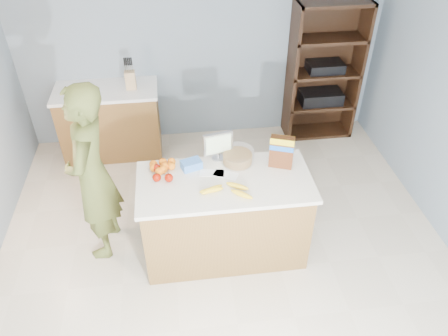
{
  "coord_description": "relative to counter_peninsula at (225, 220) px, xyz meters",
  "views": [
    {
      "loc": [
        -0.39,
        -2.66,
        3.35
      ],
      "look_at": [
        0.0,
        0.35,
        1.0
      ],
      "focal_mm": 35.0,
      "sensor_mm": 36.0,
      "label": 1
    }
  ],
  "objects": [
    {
      "name": "floor",
      "position": [
        0.0,
        -0.3,
        -0.42
      ],
      "size": [
        4.5,
        5.0,
        0.02
      ],
      "primitive_type": "cube",
      "color": "beige",
      "rests_on": "ground"
    },
    {
      "name": "walls",
      "position": [
        0.0,
        -0.3,
        1.24
      ],
      "size": [
        4.52,
        5.02,
        2.51
      ],
      "color": "gray",
      "rests_on": "ground"
    },
    {
      "name": "counter_peninsula",
      "position": [
        0.0,
        0.0,
        0.0
      ],
      "size": [
        1.56,
        0.76,
        0.9
      ],
      "color": "brown",
      "rests_on": "ground"
    },
    {
      "name": "back_cabinet",
      "position": [
        -1.2,
        1.9,
        0.04
      ],
      "size": [
        1.24,
        0.62,
        0.9
      ],
      "color": "brown",
      "rests_on": "ground"
    },
    {
      "name": "shelving_unit",
      "position": [
        1.55,
        2.05,
        0.45
      ],
      "size": [
        0.9,
        0.4,
        1.8
      ],
      "color": "black",
      "rests_on": "ground"
    },
    {
      "name": "person",
      "position": [
        -1.17,
        0.23,
        0.48
      ],
      "size": [
        0.5,
        0.69,
        1.79
      ],
      "primitive_type": "imported",
      "rotation": [
        0.0,
        0.0,
        -1.68
      ],
      "color": "#4F5624",
      "rests_on": "ground"
    },
    {
      "name": "knife_block",
      "position": [
        -0.88,
        1.88,
        0.6
      ],
      "size": [
        0.12,
        0.1,
        0.31
      ],
      "color": "tan",
      "rests_on": "back_cabinet"
    },
    {
      "name": "envelopes",
      "position": [
        -0.04,
        0.1,
        0.49
      ],
      "size": [
        0.36,
        0.21,
        0.0
      ],
      "color": "white",
      "rests_on": "counter_peninsula"
    },
    {
      "name": "bananas",
      "position": [
        -0.01,
        -0.16,
        0.51
      ],
      "size": [
        0.45,
        0.27,
        0.05
      ],
      "color": "yellow",
      "rests_on": "counter_peninsula"
    },
    {
      "name": "apples",
      "position": [
        -0.56,
        0.11,
        0.52
      ],
      "size": [
        0.18,
        0.23,
        0.08
      ],
      "color": "#8C1002",
      "rests_on": "counter_peninsula"
    },
    {
      "name": "oranges",
      "position": [
        -0.54,
        0.23,
        0.52
      ],
      "size": [
        0.24,
        0.21,
        0.08
      ],
      "color": "orange",
      "rests_on": "counter_peninsula"
    },
    {
      "name": "blue_carton",
      "position": [
        -0.28,
        0.22,
        0.52
      ],
      "size": [
        0.21,
        0.17,
        0.08
      ],
      "primitive_type": "cube",
      "rotation": [
        0.0,
        0.0,
        0.32
      ],
      "color": "blue",
      "rests_on": "counter_peninsula"
    },
    {
      "name": "salad_bowl",
      "position": [
        0.15,
        0.25,
        0.54
      ],
      "size": [
        0.3,
        0.3,
        0.13
      ],
      "color": "#267219",
      "rests_on": "counter_peninsula"
    },
    {
      "name": "tv",
      "position": [
        -0.02,
        0.33,
        0.64
      ],
      "size": [
        0.28,
        0.12,
        0.28
      ],
      "color": "silver",
      "rests_on": "counter_peninsula"
    },
    {
      "name": "cereal_box",
      "position": [
        0.53,
        0.14,
        0.67
      ],
      "size": [
        0.23,
        0.15,
        0.32
      ],
      "color": "#592B14",
      "rests_on": "counter_peninsula"
    }
  ]
}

